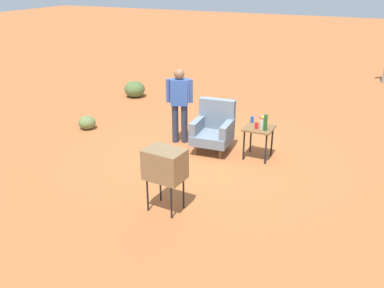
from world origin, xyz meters
name	(u,v)px	position (x,y,z in m)	size (l,w,h in m)	color
ground_plane	(205,153)	(0.00, 0.00, 0.00)	(60.00, 60.00, 0.00)	#AD6033
armchair	(214,128)	(0.09, 0.24, 0.50)	(0.83, 0.84, 1.06)	brown
side_table	(259,132)	(1.05, 0.26, 0.55)	(0.56, 0.56, 0.65)	black
tv_on_stand	(165,165)	(0.32, -2.26, 0.78)	(0.63, 0.49, 1.03)	black
person_standing	(180,101)	(-0.75, 0.33, 0.94)	(0.53, 0.34, 1.64)	#2D3347
soda_can_blue	(252,119)	(0.83, 0.50, 0.71)	(0.07, 0.07, 0.12)	blue
bottle_wine_green	(265,123)	(1.20, 0.16, 0.81)	(0.07, 0.07, 0.32)	#1E5623
soda_can_red	(256,126)	(1.02, 0.18, 0.71)	(0.07, 0.07, 0.12)	red
flower_vase	(262,121)	(1.12, 0.23, 0.80)	(0.14, 0.10, 0.27)	silver
shrub_near	(135,89)	(-3.58, 2.91, 0.24)	(0.61, 0.61, 0.47)	#516B38
shrub_far	(87,123)	(-3.13, 0.11, 0.16)	(0.41, 0.41, 0.31)	olive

